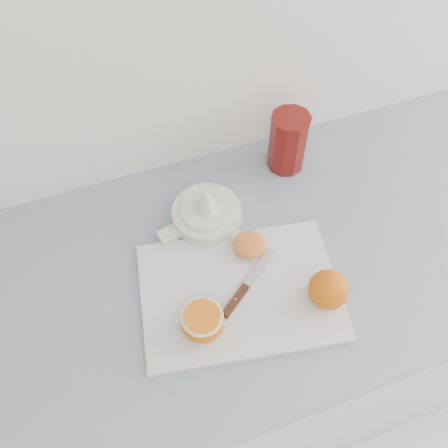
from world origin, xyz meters
name	(u,v)px	position (x,y,z in m)	size (l,w,h in m)	color
counter	(261,335)	(0.09, 1.70, 0.45)	(2.26, 0.64, 0.89)	silver
cutting_board	(240,292)	(-0.01, 1.63, 0.90)	(0.38, 0.27, 0.01)	silver
whole_orange	(328,290)	(0.13, 1.56, 0.94)	(0.08, 0.08, 0.08)	orange
half_orange	(203,322)	(-0.10, 1.58, 0.93)	(0.08, 0.08, 0.05)	orange
squeezed_shell	(250,244)	(0.04, 1.71, 0.92)	(0.07, 0.07, 0.03)	orange
paring_knife	(240,295)	(-0.02, 1.62, 0.91)	(0.15, 0.11, 0.01)	#492615
citrus_juicer	(206,213)	(-0.01, 1.82, 0.92)	(0.19, 0.15, 0.10)	white
red_tumbler	(288,143)	(0.21, 1.91, 0.96)	(0.09, 0.09, 0.14)	maroon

